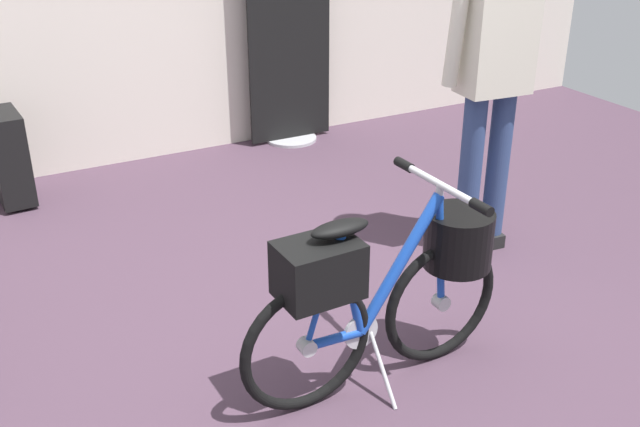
# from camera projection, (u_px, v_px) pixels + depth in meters

# --- Properties ---
(ground_plane) EXTENTS (7.37, 7.37, 0.00)m
(ground_plane) POSITION_uv_depth(u_px,v_px,m) (347.00, 366.00, 2.94)
(ground_plane) COLOR #473342
(floor_banner_stand) EXTENTS (0.60, 0.36, 1.59)m
(floor_banner_stand) POSITION_uv_depth(u_px,v_px,m) (289.00, 40.00, 5.00)
(floor_banner_stand) COLOR #B7B7BC
(floor_banner_stand) RESTS_ON ground_plane
(folding_bike_foreground) EXTENTS (1.11, 0.53, 0.78)m
(folding_bike_foreground) POSITION_uv_depth(u_px,v_px,m) (389.00, 283.00, 2.70)
(folding_bike_foreground) COLOR black
(folding_bike_foreground) RESTS_ON ground_plane
(visitor_near_wall) EXTENTS (0.53, 0.29, 1.69)m
(visitor_near_wall) POSITION_uv_depth(u_px,v_px,m) (495.00, 60.00, 3.43)
(visitor_near_wall) COLOR navy
(visitor_near_wall) RESTS_ON ground_plane
(rolling_suitcase) EXTENTS (0.20, 0.37, 0.83)m
(rolling_suitcase) POSITION_uv_depth(u_px,v_px,m) (8.00, 156.00, 4.23)
(rolling_suitcase) COLOR black
(rolling_suitcase) RESTS_ON ground_plane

